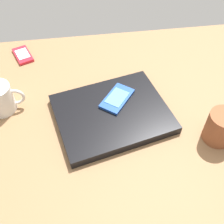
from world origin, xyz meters
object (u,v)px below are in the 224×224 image
(laptop_closed, at_px, (112,114))
(cell_phone_on_laptop, at_px, (117,98))
(cell_phone_on_desk, at_px, (23,55))
(coffee_mug, at_px, (0,98))
(pen_cup, at_px, (221,127))

(laptop_closed, bearing_deg, cell_phone_on_laptop, 50.21)
(cell_phone_on_desk, bearing_deg, coffee_mug, -98.81)
(cell_phone_on_laptop, height_order, coffee_mug, coffee_mug)
(coffee_mug, xyz_separation_m, pen_cup, (0.58, -0.19, 0.00))
(laptop_closed, height_order, cell_phone_on_laptop, cell_phone_on_laptop)
(cell_phone_on_laptop, height_order, cell_phone_on_desk, cell_phone_on_laptop)
(cell_phone_on_desk, relative_size, coffee_mug, 0.96)
(cell_phone_on_desk, relative_size, pen_cup, 1.20)
(pen_cup, bearing_deg, laptop_closed, 157.28)
(laptop_closed, distance_m, cell_phone_on_desk, 0.42)
(cell_phone_on_desk, xyz_separation_m, coffee_mug, (-0.04, -0.25, 0.04))
(laptop_closed, distance_m, coffee_mug, 0.32)
(cell_phone_on_laptop, distance_m, coffee_mug, 0.34)
(cell_phone_on_laptop, relative_size, coffee_mug, 1.10)
(laptop_closed, relative_size, cell_phone_on_laptop, 2.50)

